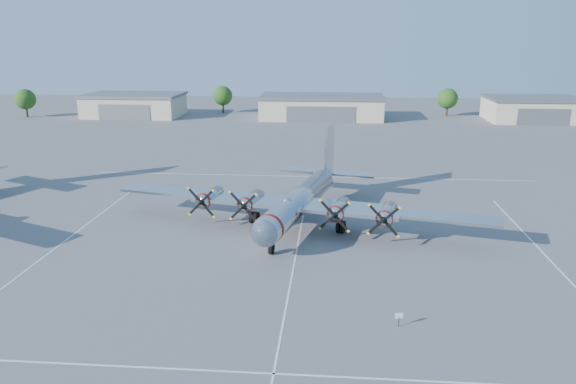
# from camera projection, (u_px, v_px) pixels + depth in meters

# --- Properties ---
(ground) EXTENTS (260.00, 260.00, 0.00)m
(ground) POSITION_uv_depth(u_px,v_px,m) (299.00, 240.00, 53.28)
(ground) COLOR #58585B
(ground) RESTS_ON ground
(parking_lines) EXTENTS (60.00, 50.08, 0.01)m
(parking_lines) POSITION_uv_depth(u_px,v_px,m) (297.00, 246.00, 51.60)
(parking_lines) COLOR silver
(parking_lines) RESTS_ON ground
(hangar_west) EXTENTS (22.60, 14.60, 5.40)m
(hangar_west) POSITION_uv_depth(u_px,v_px,m) (134.00, 105.00, 134.85)
(hangar_west) COLOR #BEB597
(hangar_west) RESTS_ON ground
(hangar_center) EXTENTS (28.60, 14.60, 5.40)m
(hangar_center) POSITION_uv_depth(u_px,v_px,m) (322.00, 107.00, 131.23)
(hangar_center) COLOR #BEB597
(hangar_center) RESTS_ON ground
(hangar_east) EXTENTS (20.60, 14.60, 5.40)m
(hangar_east) POSITION_uv_depth(u_px,v_px,m) (533.00, 109.00, 127.37)
(hangar_east) COLOR #BEB597
(hangar_east) RESTS_ON ground
(tree_far_west) EXTENTS (4.80, 4.80, 6.64)m
(tree_far_west) POSITION_uv_depth(u_px,v_px,m) (25.00, 99.00, 132.65)
(tree_far_west) COLOR #382619
(tree_far_west) RESTS_ON ground
(tree_west) EXTENTS (4.80, 4.80, 6.64)m
(tree_west) POSITION_uv_depth(u_px,v_px,m) (223.00, 96.00, 140.55)
(tree_west) COLOR #382619
(tree_west) RESTS_ON ground
(tree_east) EXTENTS (4.80, 4.80, 6.64)m
(tree_east) POSITION_uv_depth(u_px,v_px,m) (448.00, 99.00, 134.20)
(tree_east) COLOR #382619
(tree_east) RESTS_ON ground
(main_bomber_b29) EXTENTS (43.87, 34.82, 8.57)m
(main_bomber_b29) POSITION_uv_depth(u_px,v_px,m) (301.00, 223.00, 58.14)
(main_bomber_b29) COLOR silver
(main_bomber_b29) RESTS_ON ground
(info_placard) EXTENTS (0.51, 0.14, 0.98)m
(info_placard) POSITION_uv_depth(u_px,v_px,m) (399.00, 317.00, 37.20)
(info_placard) COLOR black
(info_placard) RESTS_ON ground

